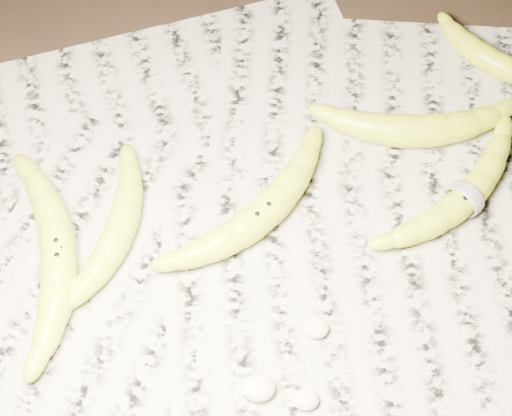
{
  "coord_description": "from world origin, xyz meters",
  "views": [
    {
      "loc": [
        -0.04,
        -0.31,
        0.74
      ],
      "look_at": [
        -0.03,
        0.04,
        0.05
      ],
      "focal_mm": 50.0,
      "sensor_mm": 36.0,
      "label": 1
    }
  ],
  "objects_px": {
    "banana_left_a": "(58,254)",
    "banana_center": "(261,214)",
    "banana_upper_b": "(494,60)",
    "banana_left_b": "(118,232)",
    "banana_taped": "(466,197)",
    "banana_upper_a": "(417,129)"
  },
  "relations": [
    {
      "from": "banana_left_a",
      "to": "banana_center",
      "type": "height_order",
      "value": "same"
    },
    {
      "from": "banana_center",
      "to": "banana_upper_b",
      "type": "bearing_deg",
      "value": -7.31
    },
    {
      "from": "banana_left_b",
      "to": "banana_upper_b",
      "type": "height_order",
      "value": "banana_left_b"
    },
    {
      "from": "banana_left_a",
      "to": "banana_left_b",
      "type": "relative_size",
      "value": 1.25
    },
    {
      "from": "banana_taped",
      "to": "banana_upper_a",
      "type": "height_order",
      "value": "banana_upper_a"
    },
    {
      "from": "banana_left_a",
      "to": "banana_upper_a",
      "type": "xyz_separation_m",
      "value": [
        0.42,
        0.14,
        0.0
      ]
    },
    {
      "from": "banana_left_b",
      "to": "banana_center",
      "type": "xyz_separation_m",
      "value": [
        0.16,
        0.01,
        0.0
      ]
    },
    {
      "from": "banana_left_a",
      "to": "banana_upper_a",
      "type": "relative_size",
      "value": 1.08
    },
    {
      "from": "banana_left_b",
      "to": "banana_taped",
      "type": "bearing_deg",
      "value": -67.53
    },
    {
      "from": "banana_center",
      "to": "banana_upper_a",
      "type": "relative_size",
      "value": 1.03
    },
    {
      "from": "banana_left_a",
      "to": "banana_upper_b",
      "type": "bearing_deg",
      "value": -73.04
    },
    {
      "from": "banana_upper_a",
      "to": "banana_upper_b",
      "type": "distance_m",
      "value": 0.15
    },
    {
      "from": "banana_upper_b",
      "to": "banana_upper_a",
      "type": "bearing_deg",
      "value": -98.28
    },
    {
      "from": "banana_center",
      "to": "banana_upper_b",
      "type": "xyz_separation_m",
      "value": [
        0.31,
        0.21,
        -0.0
      ]
    },
    {
      "from": "banana_left_b",
      "to": "banana_upper_b",
      "type": "distance_m",
      "value": 0.52
    },
    {
      "from": "banana_center",
      "to": "banana_upper_a",
      "type": "xyz_separation_m",
      "value": [
        0.19,
        0.11,
        0.0
      ]
    },
    {
      "from": "banana_taped",
      "to": "banana_upper_b",
      "type": "relative_size",
      "value": 1.33
    },
    {
      "from": "banana_center",
      "to": "banana_taped",
      "type": "relative_size",
      "value": 1.03
    },
    {
      "from": "banana_center",
      "to": "banana_taped",
      "type": "bearing_deg",
      "value": -38.48
    },
    {
      "from": "banana_left_a",
      "to": "banana_left_b",
      "type": "distance_m",
      "value": 0.07
    },
    {
      "from": "banana_taped",
      "to": "banana_center",
      "type": "bearing_deg",
      "value": 142.05
    },
    {
      "from": "banana_taped",
      "to": "banana_upper_a",
      "type": "relative_size",
      "value": 1.0
    }
  ]
}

